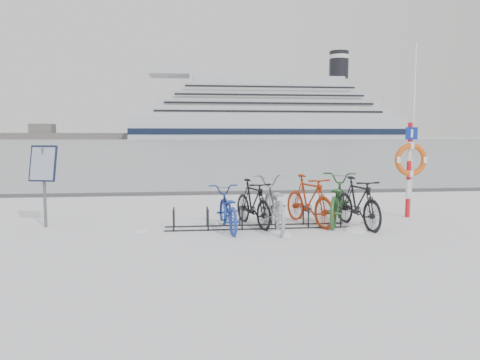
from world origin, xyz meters
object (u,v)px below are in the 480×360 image
(cruise_ferry, at_px, (265,115))
(info_board, at_px, (43,168))
(lifebuoy_station, at_px, (411,160))
(bike_rack, at_px, (257,219))

(cruise_ferry, bearing_deg, info_board, -100.88)
(lifebuoy_station, bearing_deg, cruise_ferry, 81.13)
(bike_rack, bearing_deg, lifebuoy_station, 11.93)
(info_board, bearing_deg, bike_rack, 9.45)
(bike_rack, relative_size, cruise_ferry, 0.03)
(bike_rack, distance_m, lifebuoy_station, 4.14)
(bike_rack, xyz_separation_m, info_board, (-4.60, 0.59, 1.11))
(info_board, xyz_separation_m, lifebuoy_station, (8.47, 0.23, 0.12))
(info_board, bearing_deg, cruise_ferry, 95.87)
(bike_rack, xyz_separation_m, cruise_ferry, (40.34, 234.50, 12.47))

